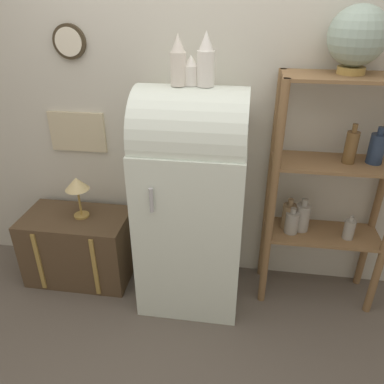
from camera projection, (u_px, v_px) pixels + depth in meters
name	position (u px, v px, depth m)	size (l,w,h in m)	color
ground_plane	(187.00, 313.00, 2.63)	(12.00, 12.00, 0.00)	#60564C
wall_back	(199.00, 101.00, 2.49)	(7.00, 0.09, 2.70)	beige
refrigerator	(192.00, 198.00, 2.46)	(0.67, 0.65, 1.52)	silver
suitcase_trunk	(79.00, 246.00, 2.87)	(0.77, 0.45, 0.54)	brown
shelf_unit	(329.00, 186.00, 2.41)	(0.79, 0.34, 1.58)	olive
globe	(357.00, 37.00, 2.02)	(0.32, 0.32, 0.36)	#AD8942
vase_left	(178.00, 62.00, 2.06)	(0.09, 0.09, 0.28)	silver
vase_center	(191.00, 71.00, 2.10)	(0.09, 0.09, 0.16)	white
vase_right	(206.00, 61.00, 2.05)	(0.10, 0.10, 0.29)	white
desk_lamp	(77.00, 186.00, 2.63)	(0.17, 0.17, 0.31)	#AD8942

